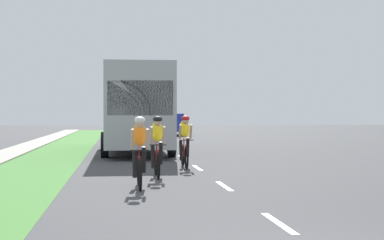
{
  "coord_description": "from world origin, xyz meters",
  "views": [
    {
      "loc": [
        -2.38,
        -5.86,
        1.64
      ],
      "look_at": [
        0.63,
        18.84,
        1.38
      ],
      "focal_mm": 56.94,
      "sensor_mm": 36.0,
      "label": 1
    }
  ],
  "objects_px": {
    "cyclist_distant": "(185,141)",
    "bus_silver": "(136,106)",
    "pickup_blue": "(170,124)",
    "suv_maroon": "(153,120)",
    "cyclist_trailing": "(157,146)",
    "cyclist_lead": "(139,151)",
    "sedan_white": "(157,123)"
  },
  "relations": [
    {
      "from": "sedan_white",
      "to": "suv_maroon",
      "type": "relative_size",
      "value": 0.91
    },
    {
      "from": "cyclist_trailing",
      "to": "bus_silver",
      "type": "distance_m",
      "value": 11.06
    },
    {
      "from": "cyclist_distant",
      "to": "sedan_white",
      "type": "bearing_deg",
      "value": 87.45
    },
    {
      "from": "cyclist_trailing",
      "to": "sedan_white",
      "type": "distance_m",
      "value": 43.29
    },
    {
      "from": "cyclist_trailing",
      "to": "pickup_blue",
      "type": "distance_m",
      "value": 30.26
    },
    {
      "from": "cyclist_lead",
      "to": "cyclist_distant",
      "type": "distance_m",
      "value": 5.08
    },
    {
      "from": "cyclist_lead",
      "to": "cyclist_trailing",
      "type": "xyz_separation_m",
      "value": [
        0.53,
        2.23,
        0.0
      ]
    },
    {
      "from": "cyclist_trailing",
      "to": "cyclist_lead",
      "type": "bearing_deg",
      "value": -103.41
    },
    {
      "from": "pickup_blue",
      "to": "sedan_white",
      "type": "bearing_deg",
      "value": 90.41
    },
    {
      "from": "cyclist_lead",
      "to": "pickup_blue",
      "type": "bearing_deg",
      "value": 83.94
    },
    {
      "from": "pickup_blue",
      "to": "suv_maroon",
      "type": "distance_m",
      "value": 22.54
    },
    {
      "from": "cyclist_distant",
      "to": "suv_maroon",
      "type": "distance_m",
      "value": 50.08
    },
    {
      "from": "bus_silver",
      "to": "cyclist_lead",
      "type": "bearing_deg",
      "value": -91.28
    },
    {
      "from": "cyclist_lead",
      "to": "sedan_white",
      "type": "height_order",
      "value": "cyclist_lead"
    },
    {
      "from": "cyclist_trailing",
      "to": "bus_silver",
      "type": "bearing_deg",
      "value": 91.23
    },
    {
      "from": "sedan_white",
      "to": "pickup_blue",
      "type": "bearing_deg",
      "value": -89.59
    },
    {
      "from": "cyclist_trailing",
      "to": "pickup_blue",
      "type": "bearing_deg",
      "value": 84.5
    },
    {
      "from": "cyclist_trailing",
      "to": "pickup_blue",
      "type": "height_order",
      "value": "pickup_blue"
    },
    {
      "from": "cyclist_distant",
      "to": "bus_silver",
      "type": "height_order",
      "value": "bus_silver"
    },
    {
      "from": "cyclist_distant",
      "to": "bus_silver",
      "type": "bearing_deg",
      "value": 98.4
    },
    {
      "from": "sedan_white",
      "to": "cyclist_trailing",
      "type": "bearing_deg",
      "value": -93.72
    },
    {
      "from": "cyclist_trailing",
      "to": "bus_silver",
      "type": "relative_size",
      "value": 0.15
    },
    {
      "from": "pickup_blue",
      "to": "sedan_white",
      "type": "xyz_separation_m",
      "value": [
        -0.09,
        13.07,
        -0.06
      ]
    },
    {
      "from": "cyclist_lead",
      "to": "suv_maroon",
      "type": "bearing_deg",
      "value": 86.41
    },
    {
      "from": "sedan_white",
      "to": "bus_silver",
      "type": "bearing_deg",
      "value": -95.4
    },
    {
      "from": "cyclist_lead",
      "to": "cyclist_trailing",
      "type": "bearing_deg",
      "value": 76.59
    },
    {
      "from": "cyclist_distant",
      "to": "sedan_white",
      "type": "distance_m",
      "value": 40.62
    },
    {
      "from": "bus_silver",
      "to": "suv_maroon",
      "type": "relative_size",
      "value": 2.47
    },
    {
      "from": "bus_silver",
      "to": "pickup_blue",
      "type": "xyz_separation_m",
      "value": [
        3.14,
        19.13,
        -1.15
      ]
    },
    {
      "from": "sedan_white",
      "to": "suv_maroon",
      "type": "xyz_separation_m",
      "value": [
        0.1,
        9.47,
        0.18
      ]
    },
    {
      "from": "cyclist_trailing",
      "to": "cyclist_distant",
      "type": "distance_m",
      "value": 2.8
    },
    {
      "from": "bus_silver",
      "to": "sedan_white",
      "type": "distance_m",
      "value": 32.37
    }
  ]
}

